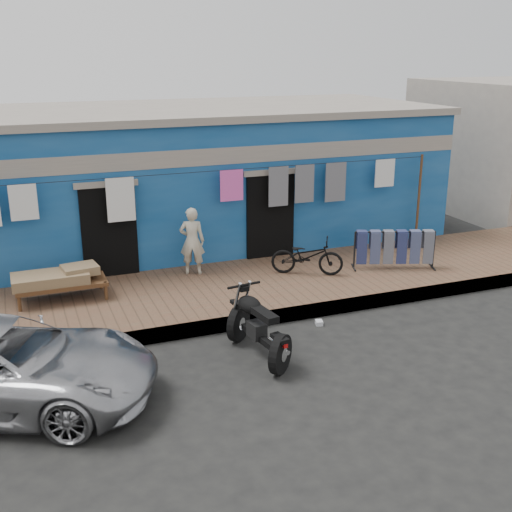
{
  "coord_description": "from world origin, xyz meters",
  "views": [
    {
      "loc": [
        -3.95,
        -8.14,
        4.67
      ],
      "look_at": [
        0.0,
        2.0,
        1.15
      ],
      "focal_mm": 45.0,
      "sensor_mm": 36.0,
      "label": 1
    }
  ],
  "objects_px": {
    "seated_person": "(192,241)",
    "motorcycle": "(258,325)",
    "jeans_rack": "(394,249)",
    "bicycle": "(307,252)",
    "charpoy": "(61,285)"
  },
  "relations": [
    {
      "from": "bicycle",
      "to": "jeans_rack",
      "type": "relative_size",
      "value": 0.82
    },
    {
      "from": "motorcycle",
      "to": "jeans_rack",
      "type": "relative_size",
      "value": 0.97
    },
    {
      "from": "seated_person",
      "to": "jeans_rack",
      "type": "bearing_deg",
      "value": -175.96
    },
    {
      "from": "seated_person",
      "to": "jeans_rack",
      "type": "height_order",
      "value": "seated_person"
    },
    {
      "from": "seated_person",
      "to": "motorcycle",
      "type": "distance_m",
      "value": 3.53
    },
    {
      "from": "seated_person",
      "to": "motorcycle",
      "type": "relative_size",
      "value": 0.81
    },
    {
      "from": "jeans_rack",
      "to": "seated_person",
      "type": "bearing_deg",
      "value": 163.42
    },
    {
      "from": "bicycle",
      "to": "jeans_rack",
      "type": "distance_m",
      "value": 1.9
    },
    {
      "from": "seated_person",
      "to": "charpoy",
      "type": "height_order",
      "value": "seated_person"
    },
    {
      "from": "motorcycle",
      "to": "charpoy",
      "type": "bearing_deg",
      "value": 123.73
    },
    {
      "from": "jeans_rack",
      "to": "motorcycle",
      "type": "bearing_deg",
      "value": -149.96
    },
    {
      "from": "seated_person",
      "to": "motorcycle",
      "type": "height_order",
      "value": "seated_person"
    },
    {
      "from": "bicycle",
      "to": "jeans_rack",
      "type": "xyz_separation_m",
      "value": [
        1.87,
        -0.32,
        -0.05
      ]
    },
    {
      "from": "motorcycle",
      "to": "charpoy",
      "type": "xyz_separation_m",
      "value": [
        -2.72,
        2.99,
        0.0
      ]
    },
    {
      "from": "seated_person",
      "to": "motorcycle",
      "type": "xyz_separation_m",
      "value": [
        0.07,
        -3.5,
        -0.41
      ]
    }
  ]
}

